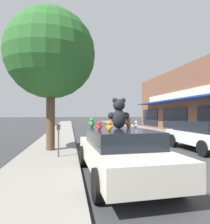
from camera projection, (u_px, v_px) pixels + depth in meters
ground_plane at (209, 175)px, 5.87m from camera, size 260.00×260.00×0.00m
sidewalk_near at (35, 183)px, 5.02m from camera, size 2.39×90.00×0.13m
plush_art_car at (120, 151)px, 5.64m from camera, size 2.13×4.70×1.36m
teddy_bear_giant at (119, 114)px, 6.07m from camera, size 0.68×0.41×0.93m
teddy_bear_red at (99, 126)px, 5.29m from camera, size 0.18×0.11×0.25m
teddy_bear_brown at (128, 123)px, 6.31m from camera, size 0.25×0.19×0.33m
teddy_bear_green at (92, 123)px, 6.69m from camera, size 0.24×0.16×0.32m
teddy_bear_orange at (109, 126)px, 5.05m from camera, size 0.20×0.15×0.27m
teddy_bear_white at (136, 124)px, 6.30m from camera, size 0.16×0.14×0.22m
parked_car_far_center at (203, 134)px, 9.80m from camera, size 2.09×4.05×1.43m
street_tree at (51, 54)px, 9.33m from camera, size 4.16×4.16×6.56m
parking_meter at (58, 136)px, 7.81m from camera, size 0.14×0.10×1.27m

